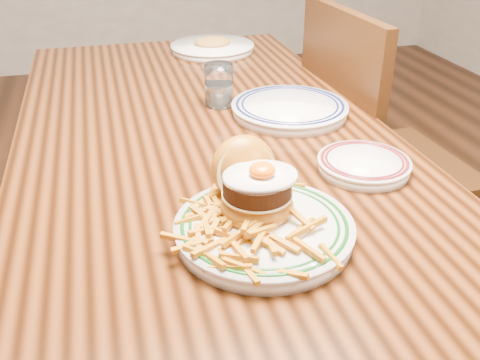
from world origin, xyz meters
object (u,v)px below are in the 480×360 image
object	(u,v)px
chair_right	(370,157)
table	(203,159)
side_plate	(364,164)
main_plate	(261,212)

from	to	relation	value
chair_right	table	bearing A→B (deg)	14.12
chair_right	side_plate	distance (m)	0.61
chair_right	side_plate	size ratio (longest dim) A/B	5.08
main_plate	side_plate	distance (m)	0.30
chair_right	main_plate	distance (m)	0.87
table	main_plate	xyz separation A→B (m)	(0.01, -0.46, 0.13)
chair_right	side_plate	bearing A→B (deg)	56.11
main_plate	table	bearing A→B (deg)	88.08
table	main_plate	distance (m)	0.47
side_plate	main_plate	bearing A→B (deg)	-137.97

